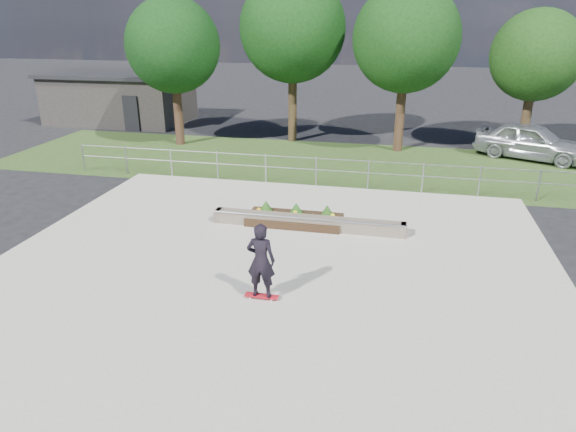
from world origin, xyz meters
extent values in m
plane|color=black|center=(0.00, 0.00, 0.00)|extent=(120.00, 120.00, 0.00)
cube|color=#2C451B|center=(0.00, 11.00, 0.01)|extent=(30.00, 8.00, 0.02)
cube|color=#AEAB9B|center=(0.00, 0.00, 0.03)|extent=(15.00, 15.00, 0.06)
cylinder|color=#9A9EA3|center=(-10.00, 7.50, 0.60)|extent=(0.06, 0.06, 1.20)
cylinder|color=gray|center=(-8.00, 7.50, 0.60)|extent=(0.06, 0.06, 1.20)
cylinder|color=#989BA0|center=(-6.00, 7.50, 0.60)|extent=(0.06, 0.06, 1.20)
cylinder|color=gray|center=(-4.00, 7.50, 0.60)|extent=(0.06, 0.06, 1.20)
cylinder|color=#9B9EA3|center=(-2.00, 7.50, 0.60)|extent=(0.06, 0.06, 1.20)
cylinder|color=gray|center=(0.00, 7.50, 0.60)|extent=(0.06, 0.06, 1.20)
cylinder|color=gray|center=(2.00, 7.50, 0.60)|extent=(0.06, 0.06, 1.20)
cylinder|color=#95989D|center=(4.00, 7.50, 0.60)|extent=(0.06, 0.06, 1.20)
cylinder|color=gray|center=(6.00, 7.50, 0.60)|extent=(0.06, 0.06, 1.20)
cylinder|color=gray|center=(8.00, 7.50, 0.60)|extent=(0.06, 0.06, 1.20)
cylinder|color=gray|center=(0.00, 7.50, 1.15)|extent=(20.00, 0.04, 0.04)
cylinder|color=#979AA0|center=(0.00, 7.50, 0.70)|extent=(20.00, 0.04, 0.04)
cube|color=#292725|center=(-14.00, 18.00, 1.40)|extent=(8.00, 5.00, 2.80)
cube|color=black|center=(-14.00, 18.00, 2.90)|extent=(8.40, 5.40, 0.20)
cube|color=black|center=(-12.00, 15.45, 1.00)|extent=(0.90, 0.10, 2.00)
cylinder|color=#362015|center=(-8.00, 13.00, 1.46)|extent=(0.44, 0.44, 2.93)
sphere|color=black|center=(-8.00, 13.00, 4.88)|extent=(4.55, 4.55, 4.55)
cylinder|color=#302113|center=(-2.50, 15.00, 1.69)|extent=(0.44, 0.44, 3.38)
sphere|color=black|center=(-2.50, 15.00, 5.62)|extent=(5.25, 5.25, 5.25)
cylinder|color=#342015|center=(3.00, 14.00, 1.57)|extent=(0.44, 0.44, 3.15)
sphere|color=black|center=(3.00, 14.00, 5.25)|extent=(4.90, 4.90, 4.90)
cylinder|color=#372716|center=(9.00, 15.50, 1.35)|extent=(0.44, 0.44, 2.70)
sphere|color=black|center=(9.00, 15.50, 4.50)|extent=(4.20, 4.20, 4.20)
cube|color=brown|center=(0.46, 3.19, 0.26)|extent=(6.00, 0.40, 0.40)
cylinder|color=#999CA2|center=(0.46, 2.99, 0.46)|extent=(6.00, 0.06, 0.06)
cube|color=brown|center=(-2.44, 3.19, 0.26)|extent=(0.15, 0.42, 0.40)
cube|color=#685A4C|center=(3.36, 3.19, 0.26)|extent=(0.15, 0.42, 0.40)
cube|color=black|center=(-0.02, 3.50, 0.18)|extent=(3.00, 1.20, 0.25)
sphere|color=yellow|center=(-1.22, 3.60, 0.39)|extent=(0.14, 0.14, 0.14)
sphere|color=yellow|center=(-0.62, 3.40, 0.39)|extent=(0.14, 0.14, 0.14)
sphere|color=yellow|center=(-0.02, 3.60, 0.39)|extent=(0.14, 0.14, 0.14)
sphere|color=gold|center=(0.58, 3.40, 0.39)|extent=(0.14, 0.14, 0.14)
sphere|color=yellow|center=(1.18, 3.60, 0.39)|extent=(0.14, 0.14, 0.14)
cone|color=#1F4A15|center=(-1.02, 3.75, 0.49)|extent=(0.44, 0.44, 0.36)
cone|color=#1C4E16|center=(-0.02, 3.75, 0.49)|extent=(0.44, 0.44, 0.36)
cone|color=#1C4313|center=(0.98, 3.75, 0.49)|extent=(0.44, 0.44, 0.36)
cylinder|color=silver|center=(-0.10, -1.30, 0.09)|extent=(0.05, 0.03, 0.05)
cylinder|color=silver|center=(-0.10, -1.12, 0.09)|extent=(0.05, 0.03, 0.05)
cylinder|color=silver|center=(0.42, -1.30, 0.09)|extent=(0.05, 0.03, 0.05)
cylinder|color=silver|center=(0.42, -1.12, 0.09)|extent=(0.05, 0.03, 0.05)
cylinder|color=#97979C|center=(-0.10, -1.21, 0.11)|extent=(0.02, 0.18, 0.02)
cylinder|color=gray|center=(0.42, -1.21, 0.11)|extent=(0.02, 0.18, 0.02)
cube|color=#B41621|center=(0.16, -1.21, 0.13)|extent=(0.80, 0.21, 0.02)
imported|color=black|center=(0.16, -1.21, 1.05)|extent=(0.66, 0.44, 1.81)
imported|color=#A0A5A9|center=(8.99, 13.73, 0.83)|extent=(5.25, 3.80, 1.66)
camera|label=1|loc=(2.99, -11.31, 6.25)|focal=32.00mm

